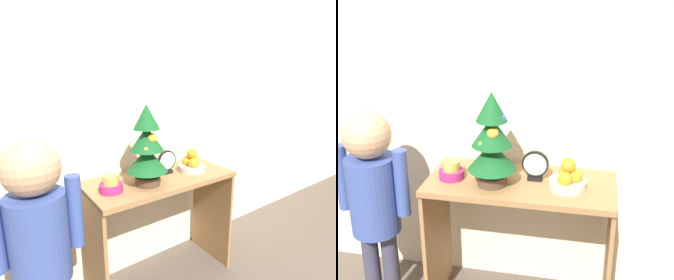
% 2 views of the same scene
% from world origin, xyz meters
% --- Properties ---
extents(back_wall, '(7.00, 0.05, 2.50)m').
position_xyz_m(back_wall, '(0.00, 0.47, 1.25)').
color(back_wall, beige).
rests_on(back_wall, ground_plane).
extents(console_table, '(0.92, 0.42, 0.73)m').
position_xyz_m(console_table, '(0.00, 0.21, 0.54)').
color(console_table, olive).
rests_on(console_table, ground_plane).
extents(mini_tree, '(0.23, 0.23, 0.46)m').
position_xyz_m(mini_tree, '(-0.13, 0.15, 0.96)').
color(mini_tree, '#4C3828').
rests_on(mini_tree, console_table).
extents(fruit_bowl, '(0.18, 0.18, 0.15)m').
position_xyz_m(fruit_bowl, '(0.23, 0.19, 0.78)').
color(fruit_bowl, '#B7B2A8').
rests_on(fruit_bowl, console_table).
extents(singing_bowl, '(0.13, 0.13, 0.09)m').
position_xyz_m(singing_bowl, '(-0.34, 0.18, 0.77)').
color(singing_bowl, '#9E2366').
rests_on(singing_bowl, console_table).
extents(desk_clock, '(0.13, 0.04, 0.15)m').
position_xyz_m(desk_clock, '(0.07, 0.24, 0.81)').
color(desk_clock, black).
rests_on(desk_clock, console_table).
extents(child_figure, '(0.38, 0.25, 1.09)m').
position_xyz_m(child_figure, '(-0.72, 0.08, 0.68)').
color(child_figure, '#38384C').
rests_on(child_figure, ground_plane).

